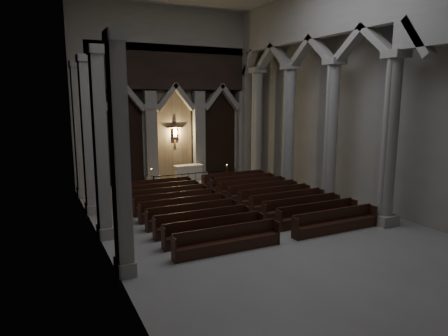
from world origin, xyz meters
The scene contains 11 objects.
room centered at (0.00, 0.00, 7.60)m, with size 24.00×24.10×12.00m.
sanctuary_wall centered at (0.00, 11.54, 6.62)m, with size 14.00×0.77×12.00m.
right_arcade centered at (5.50, 1.33, 7.83)m, with size 1.00×24.00×12.00m.
left_pilasters centered at (-6.75, 3.50, 3.91)m, with size 0.60×13.00×8.03m.
sanctuary_step centered at (0.00, 10.60, 0.07)m, with size 8.50×2.60×0.15m, color #A6A49B.
altar centered at (0.66, 10.84, 0.67)m, with size 2.03×0.81×1.03m.
altar_rail centered at (0.00, 9.05, 0.64)m, with size 4.92×0.09×0.97m.
candle_stand_left centered at (-2.42, 9.47, 0.38)m, with size 0.23×0.23×1.38m.
candle_stand_right centered at (3.18, 9.70, 0.33)m, with size 0.20×0.20×1.21m.
pews centered at (0.00, 2.70, 0.33)m, with size 9.91×10.47×1.01m.
worshipper centered at (0.70, 6.59, 0.58)m, with size 0.42×0.28×1.16m, color black.
Camera 1 is at (-9.32, -15.59, 5.99)m, focal length 32.00 mm.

